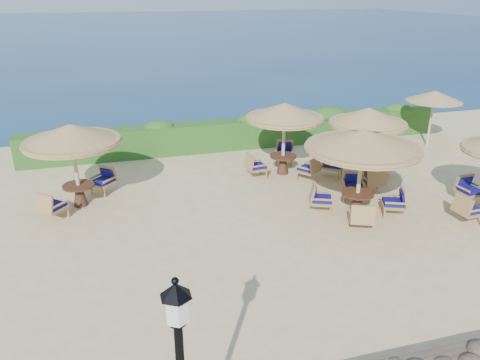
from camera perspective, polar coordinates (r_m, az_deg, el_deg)
ground at (r=13.98m, az=8.44°, el=-5.01°), size 120.00×120.00×0.00m
sea at (r=81.67m, az=-12.56°, el=17.48°), size 160.00×160.00×0.00m
hedge at (r=20.05m, az=0.26°, el=5.67°), size 18.00×0.90×1.20m
extra_parasol at (r=21.45m, az=22.63°, el=9.41°), size 2.30×2.30×2.41m
cafe_set_0 at (r=13.98m, az=14.65°, el=3.16°), size 3.36×3.36×2.65m
cafe_set_2 at (r=14.93m, az=-19.76°, el=4.13°), size 2.92×2.92×2.65m
cafe_set_3 at (r=16.80m, az=5.42°, el=6.88°), size 2.83×2.82×2.65m
cafe_set_4 at (r=16.64m, az=15.22°, el=5.91°), size 2.76×2.77×2.65m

